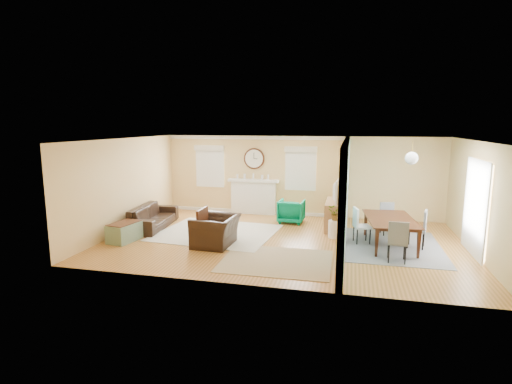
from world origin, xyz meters
TOP-DOWN VIEW (x-y plane):
  - floor at (0.00, 0.00)m, footprint 9.00×9.00m
  - wall_back at (0.00, 3.00)m, footprint 9.00×0.02m
  - wall_front at (0.00, -3.00)m, footprint 9.00×0.02m
  - wall_left at (-4.50, 0.00)m, footprint 0.02×6.00m
  - wall_right at (4.50, 0.00)m, footprint 0.02×6.00m
  - ceiling at (0.00, 0.00)m, footprint 9.00×6.00m
  - partition at (1.51, 0.28)m, footprint 0.17×6.00m
  - fireplace at (-1.50, 2.88)m, footprint 1.70×0.30m
  - wall_clock at (-1.50, 2.97)m, footprint 0.70×0.07m
  - window_left at (-3.05, 2.95)m, footprint 1.05×0.13m
  - window_right at (0.05, 2.95)m, footprint 1.05×0.13m
  - french_doors at (4.45, 0.00)m, footprint 0.06×1.70m
  - pendant at (3.00, 0.00)m, footprint 0.30×0.30m
  - rug_cream at (-1.92, 0.30)m, footprint 3.34×2.96m
  - rug_jute at (0.11, -1.58)m, footprint 2.42×1.99m
  - rug_grey at (2.66, 0.18)m, footprint 2.38×2.98m
  - sofa at (-3.95, 0.46)m, footprint 1.07×2.25m
  - eames_chair at (-1.56, -0.78)m, footprint 1.05×1.18m
  - green_chair at (-0.09, 1.98)m, footprint 0.79×0.81m
  - trunk at (-3.98, -0.99)m, footprint 0.64×0.92m
  - credenza at (1.21, 1.58)m, footprint 0.48×1.42m
  - tv at (1.19, 1.58)m, footprint 0.22×1.13m
  - garden_stool at (1.27, 0.59)m, footprint 0.32×0.32m
  - potted_plant at (1.27, 0.59)m, footprint 0.42×0.40m
  - dining_table at (2.66, 0.18)m, footprint 1.32×2.11m
  - dining_chair_n at (2.68, 1.23)m, footprint 0.46×0.46m
  - dining_chair_s at (2.68, -1.00)m, footprint 0.43×0.43m
  - dining_chair_w at (1.97, 0.27)m, footprint 0.49×0.49m
  - dining_chair_e at (3.24, 0.17)m, footprint 0.50×0.50m

SIDE VIEW (x-z plane):
  - floor at x=0.00m, z-range 0.00..0.00m
  - rug_grey at x=2.66m, z-range 0.00..0.01m
  - rug_jute at x=0.11m, z-range 0.00..0.01m
  - rug_cream at x=-1.92m, z-range 0.00..0.02m
  - garden_stool at x=1.27m, z-range 0.00..0.47m
  - trunk at x=-3.98m, z-range 0.00..0.49m
  - sofa at x=-3.95m, z-range 0.00..0.64m
  - green_chair at x=-0.09m, z-range 0.00..0.70m
  - dining_table at x=2.66m, z-range 0.00..0.70m
  - eames_chair at x=-1.56m, z-range 0.00..0.74m
  - credenza at x=1.21m, z-range 0.00..0.80m
  - dining_chair_n at x=2.68m, z-range 0.07..0.94m
  - dining_chair_w at x=1.97m, z-range 0.08..0.99m
  - dining_chair_s at x=2.68m, z-range 0.08..1.02m
  - dining_chair_e at x=3.24m, z-range 0.08..1.03m
  - fireplace at x=-1.50m, z-range 0.01..1.18m
  - potted_plant at x=1.27m, z-range 0.47..0.84m
  - french_doors at x=4.45m, z-range 0.00..2.20m
  - tv at x=1.19m, z-range 0.80..1.45m
  - wall_back at x=0.00m, z-range 0.00..2.60m
  - wall_front at x=0.00m, z-range 0.00..2.60m
  - wall_left at x=-4.50m, z-range 0.00..2.60m
  - wall_right at x=4.50m, z-range 0.00..2.60m
  - partition at x=1.51m, z-range 0.06..2.66m
  - window_left at x=-3.05m, z-range 0.95..2.37m
  - window_right at x=0.05m, z-range 0.95..2.37m
  - wall_clock at x=-1.50m, z-range 1.50..2.20m
  - pendant at x=3.00m, z-range 1.93..2.48m
  - ceiling at x=0.00m, z-range 2.59..2.61m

